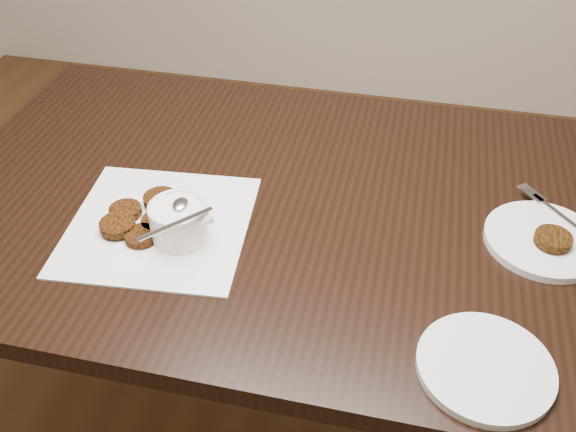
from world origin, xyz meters
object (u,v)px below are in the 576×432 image
object	(u,v)px
plate_with_patty	(545,237)
plate_empty	(485,367)
napkin	(159,225)
sauce_ramekin	(176,206)
table	(282,326)

from	to	relation	value
plate_with_patty	plate_empty	distance (m)	0.32
napkin	plate_with_patty	distance (m)	0.70
sauce_ramekin	plate_with_patty	distance (m)	0.65
table	plate_empty	bearing A→B (deg)	-40.40
napkin	table	bearing A→B (deg)	32.71
plate_empty	table	bearing A→B (deg)	139.60
sauce_ramekin	plate_empty	world-z (taller)	sauce_ramekin
plate_empty	plate_with_patty	bearing A→B (deg)	71.04
sauce_ramekin	plate_empty	xyz separation A→B (m)	(0.53, -0.17, -0.07)
napkin	sauce_ramekin	size ratio (longest dim) A/B	2.33
napkin	plate_empty	distance (m)	0.61
plate_with_patty	plate_empty	size ratio (longest dim) A/B	1.05
napkin	plate_empty	xyz separation A→B (m)	(0.58, -0.20, 0.00)
table	plate_with_patty	world-z (taller)	plate_with_patty
napkin	sauce_ramekin	world-z (taller)	sauce_ramekin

